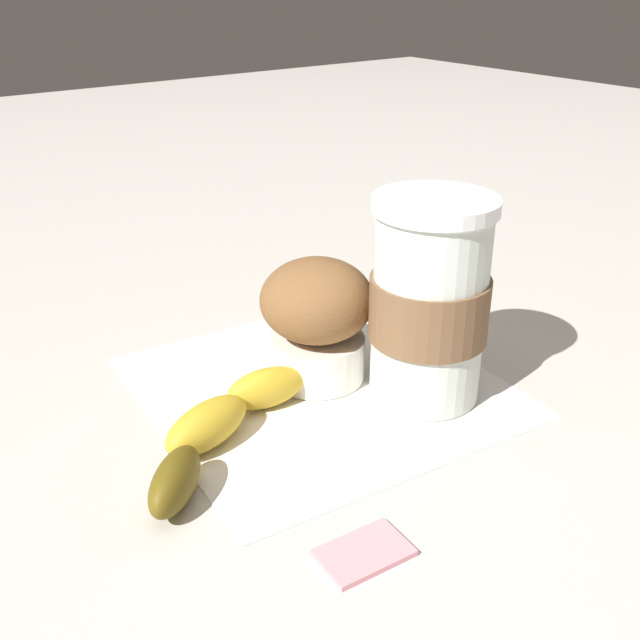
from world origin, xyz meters
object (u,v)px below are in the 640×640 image
at_px(banana, 217,428).
at_px(sugar_packet, 364,550).
at_px(muffin, 317,317).
at_px(coffee_cup, 429,302).

distance_m(banana, sugar_packet, 0.14).
xyz_separation_m(muffin, sugar_packet, (0.09, 0.17, -0.05)).
distance_m(muffin, banana, 0.12).
height_order(banana, sugar_packet, banana).
relative_size(muffin, banana, 0.59).
bearing_deg(banana, coffee_cup, 168.78).
xyz_separation_m(coffee_cup, muffin, (0.05, -0.07, -0.02)).
bearing_deg(sugar_packet, banana, -84.16).
relative_size(coffee_cup, sugar_packet, 3.01).
xyz_separation_m(coffee_cup, banana, (0.16, -0.03, -0.06)).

